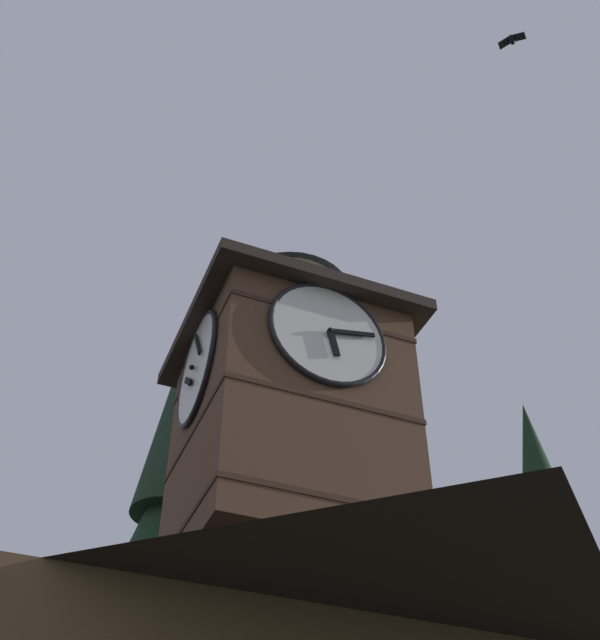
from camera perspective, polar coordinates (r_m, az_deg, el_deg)
The scene contains 2 objects.
clock_tower at distance 15.46m, azimuth -0.80°, elevation -6.62°, with size 4.28×4.28×7.39m.
flying_bird_high at distance 22.33m, azimuth 14.36°, elevation 18.16°, with size 0.60×0.64×0.16m.
Camera 1 is at (2.03, 12.76, 2.26)m, focal length 46.54 mm.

